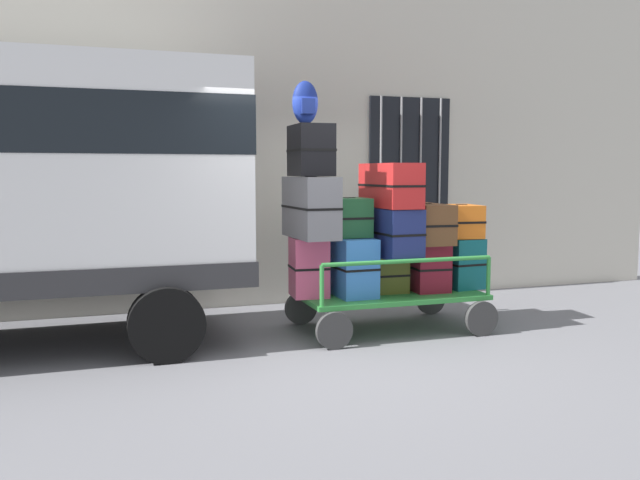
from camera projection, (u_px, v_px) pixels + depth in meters
name	position (u px, v px, depth m)	size (l,w,h in m)	color
ground_plane	(332.00, 345.00, 6.61)	(40.00, 40.00, 0.00)	slate
building_wall	(273.00, 113.00, 8.54)	(12.00, 0.38, 5.00)	beige
luggage_cart	(388.00, 299.00, 7.20)	(2.04, 1.19, 0.42)	#2D8438
cart_railing	(388.00, 261.00, 7.15)	(1.93, 1.05, 0.43)	#2D8438
suitcase_left_bottom	(309.00, 267.00, 6.91)	(0.41, 0.43, 0.63)	#CC4C72
suitcase_left_middle	(311.00, 207.00, 6.78)	(0.41, 0.86, 0.64)	slate
suitcase_left_top	(311.00, 151.00, 6.71)	(0.39, 0.60, 0.53)	black
suitcase_midleft_bottom	(351.00, 266.00, 6.99)	(0.41, 0.68, 0.63)	#3372C6
suitcase_midleft_middle	(349.00, 217.00, 6.99)	(0.40, 0.49, 0.42)	#194C28
suitcase_center_bottom	(388.00, 274.00, 7.19)	(0.40, 0.39, 0.41)	#4C5119
suitcase_center_middle	(390.00, 232.00, 7.09)	(0.43, 0.90, 0.53)	navy
suitcase_center_top	(390.00, 185.00, 7.05)	(0.37, 0.94, 0.48)	#B21E1E
suitcase_midright_bottom	(426.00, 267.00, 7.29)	(0.42, 0.59, 0.53)	maroon
suitcase_midright_middle	(426.00, 223.00, 7.26)	(0.42, 0.85, 0.44)	brown
suitcase_right_bottom	(462.00, 263.00, 7.42)	(0.42, 0.45, 0.57)	#0F5960
suitcase_right_middle	(461.00, 221.00, 7.41)	(0.42, 0.51, 0.37)	orange
backpack	(305.00, 103.00, 6.71)	(0.27, 0.22, 0.44)	navy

